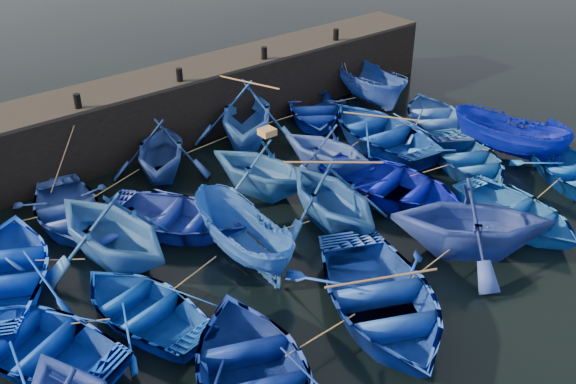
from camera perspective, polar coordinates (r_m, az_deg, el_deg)
ground at (r=19.21m, az=6.10°, el=-5.56°), size 120.00×120.00×0.00m
quay_wall at (r=26.00m, az=-10.35°, el=7.39°), size 26.00×2.50×2.50m
quay_top at (r=25.52m, az=-10.63°, el=10.09°), size 26.00×2.50×0.12m
bollard_1 at (r=23.11m, az=-18.20°, el=7.69°), size 0.24×0.24×0.50m
bollard_2 at (r=24.68m, az=-9.63°, el=10.23°), size 0.24×0.24×0.50m
bollard_3 at (r=26.75m, az=-2.13°, el=12.25°), size 0.24×0.24×0.50m
bollard_4 at (r=29.23m, az=4.28°, el=13.78°), size 0.24×0.24×0.50m
boat_1 at (r=21.51m, az=-19.11°, el=-1.52°), size 4.03×4.94×0.90m
boat_2 at (r=23.16m, az=-11.27°, el=3.76°), size 5.10×5.25×2.11m
boat_3 at (r=25.10m, az=-3.71°, el=7.00°), size 6.27×6.34×2.53m
boat_4 at (r=27.33m, az=2.31°, el=7.27°), size 5.29×5.58×0.94m
boat_5 at (r=29.04m, az=7.36°, el=9.42°), size 2.74×5.00×1.83m
boat_6 at (r=19.12m, az=-24.04°, el=-6.55°), size 6.02×6.69×1.14m
boat_7 at (r=18.75m, az=-15.45°, el=-3.05°), size 4.78×5.31×2.46m
boat_8 at (r=20.23m, az=-10.13°, el=-2.16°), size 5.36×5.84×0.99m
boat_9 at (r=21.58m, az=-2.44°, el=2.32°), size 4.51×4.88×2.13m
boat_10 at (r=23.04m, az=3.45°, el=3.95°), size 3.93×4.31×1.94m
boat_11 at (r=25.44m, az=8.23°, el=5.40°), size 4.78×6.14×1.17m
boat_12 at (r=27.18m, az=13.07°, el=6.41°), size 5.54×5.97×1.01m
boat_13 at (r=16.69m, az=-21.53°, el=-12.30°), size 5.12×5.77×0.99m
boat_14 at (r=16.99m, az=-12.75°, el=-9.92°), size 3.86×4.83×0.89m
boat_15 at (r=18.45m, az=-4.15°, el=-4.01°), size 1.76×4.32×1.65m
boat_16 at (r=19.80m, az=3.90°, el=-0.32°), size 4.25×4.76×2.26m
boat_17 at (r=21.80m, az=9.29°, el=0.64°), size 4.78×5.90×1.08m
boat_18 at (r=24.22m, az=15.61°, el=2.89°), size 4.94×5.57×0.96m
boat_19 at (r=25.48m, az=19.07°, el=4.67°), size 3.15×4.70×1.70m
boat_21 at (r=14.79m, az=-3.02°, el=-15.87°), size 5.69×6.52×1.13m
boat_22 at (r=16.78m, az=8.18°, el=-9.29°), size 6.23×7.01×1.20m
boat_23 at (r=19.20m, az=16.08°, el=-2.29°), size 6.17×6.15×2.46m
boat_24 at (r=21.43m, az=19.74°, el=-1.70°), size 3.72×4.85×0.94m
boat_25 at (r=24.55m, az=24.05°, el=1.62°), size 5.06×5.58×0.95m
wooden_crate at (r=21.21m, az=-1.86°, el=5.37°), size 0.49×0.46×0.23m
mooring_ropes at (r=21.70m, az=-3.94°, el=1.92°), size 18.03×11.84×2.10m
loose_oars at (r=21.15m, az=3.89°, el=3.94°), size 9.62×12.50×1.42m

